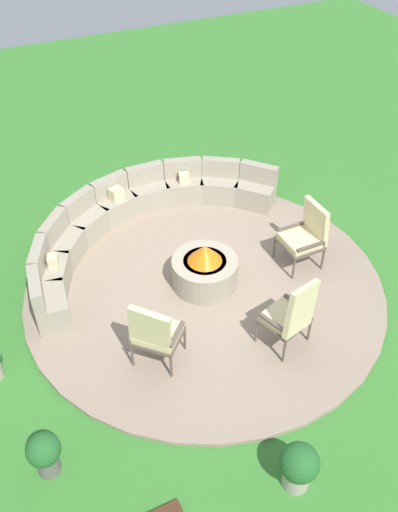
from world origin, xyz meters
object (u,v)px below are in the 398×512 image
at_px(lounge_chair_front_left, 155,332).
at_px(lounge_chair_back_left, 306,234).
at_px(potted_plant_2, 299,466).
at_px(curved_stone_bench, 135,218).
at_px(lounge_chair_front_right, 291,315).
at_px(fire_pit, 205,269).
at_px(potted_plant_0, 44,453).

height_order(lounge_chair_front_left, lounge_chair_back_left, lounge_chair_front_left).
bearing_deg(lounge_chair_front_left, potted_plant_2, -25.68).
bearing_deg(lounge_chair_front_left, curved_stone_bench, 120.16).
relative_size(curved_stone_bench, lounge_chair_front_right, 4.00).
distance_m(lounge_chair_front_left, potted_plant_2, 2.32).
bearing_deg(potted_plant_2, lounge_chair_front_left, 109.13).
relative_size(lounge_chair_front_left, lounge_chair_front_right, 0.97).
relative_size(fire_pit, potted_plant_0, 1.67).
bearing_deg(potted_plant_2, fire_pit, 81.58).
height_order(lounge_chair_back_left, potted_plant_0, lounge_chair_back_left).
bearing_deg(lounge_chair_front_right, potted_plant_0, 167.84).
xyz_separation_m(potted_plant_0, potted_plant_2, (2.40, -1.33, 0.02)).
distance_m(lounge_chair_front_left, lounge_chair_back_left, 3.01).
distance_m(fire_pit, potted_plant_2, 3.31).
relative_size(lounge_chair_front_left, lounge_chair_back_left, 1.06).
height_order(fire_pit, lounge_chair_back_left, lounge_chair_back_left).
relative_size(lounge_chair_front_right, lounge_chair_back_left, 1.09).
bearing_deg(potted_plant_0, lounge_chair_back_left, 20.91).
bearing_deg(lounge_chair_back_left, lounge_chair_front_left, 107.12).
xyz_separation_m(fire_pit, curved_stone_bench, (-0.50, 1.66, 0.02)).
bearing_deg(fire_pit, curved_stone_bench, 106.78).
distance_m(fire_pit, lounge_chair_back_left, 1.68).
bearing_deg(lounge_chair_front_left, potted_plant_0, -107.58).
xyz_separation_m(lounge_chair_front_left, lounge_chair_front_right, (1.72, -0.49, 0.01)).
distance_m(lounge_chair_front_left, lounge_chair_front_right, 1.79).
relative_size(curved_stone_bench, lounge_chair_front_left, 4.13).
bearing_deg(fire_pit, lounge_chair_back_left, -7.42).
bearing_deg(potted_plant_0, lounge_chair_front_left, 27.22).
bearing_deg(lounge_chair_front_right, lounge_chair_front_left, 145.86).
bearing_deg(potted_plant_0, potted_plant_2, -28.90).
height_order(fire_pit, lounge_chair_front_right, lounge_chair_front_right).
xyz_separation_m(lounge_chair_front_right, potted_plant_0, (-3.37, -0.36, -0.29)).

